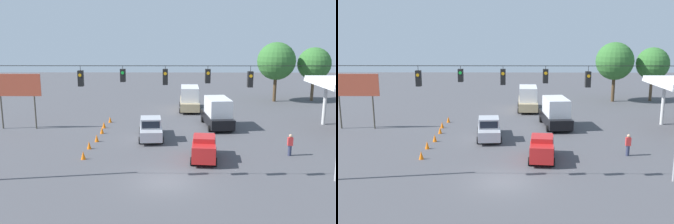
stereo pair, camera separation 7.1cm
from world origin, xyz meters
The scene contains 16 objects.
ground_plane centered at (0.00, 0.00, 0.00)m, with size 140.00×140.00×0.00m, color #47474C.
overhead_signal_span centered at (-0.02, -0.22, 5.44)m, with size 22.78×0.38×8.25m.
sedan_red_crossing_near centered at (-2.90, -4.38, 1.00)m, with size 2.28×4.28×1.92m.
pickup_truck_silver_withflow_mid centered at (1.52, -10.30, 0.98)m, with size 2.48×5.57×2.12m.
box_truck_tan_oncoming_deep centered at (-2.70, -23.53, 1.49)m, with size 2.71×6.67×3.04m.
box_truck_black_oncoming_far centered at (-5.17, -14.81, 1.51)m, with size 2.99×6.44×3.08m.
traffic_cone_nearest centered at (6.46, -4.43, 0.33)m, with size 0.37×0.37×0.67m, color orange.
traffic_cone_second centered at (6.58, -7.09, 0.33)m, with size 0.37×0.37×0.67m, color orange.
traffic_cone_third centered at (6.35, -9.24, 0.33)m, with size 0.37×0.37×0.67m, color orange.
traffic_cone_fourth centered at (6.39, -12.04, 0.33)m, with size 0.37×0.37×0.67m, color orange.
traffic_cone_fifth centered at (6.58, -14.22, 0.33)m, with size 0.37×0.37×0.67m, color orange.
traffic_cone_farthest centered at (6.34, -16.69, 0.33)m, with size 0.37×0.37×0.67m, color orange.
roadside_billboard centered at (15.20, -13.93, 4.18)m, with size 4.89×0.16×5.63m.
pedestrian centered at (-9.85, -5.47, 0.90)m, with size 0.40×0.28×1.77m.
tree_horizon_left centered at (-20.75, -30.51, 5.32)m, with size 4.64×4.64×7.66m.
tree_horizon_right centered at (-15.15, -29.86, 5.74)m, with size 5.30×5.30×8.41m.
Camera 1 is at (-0.38, 23.20, 9.61)m, focal length 40.00 mm.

